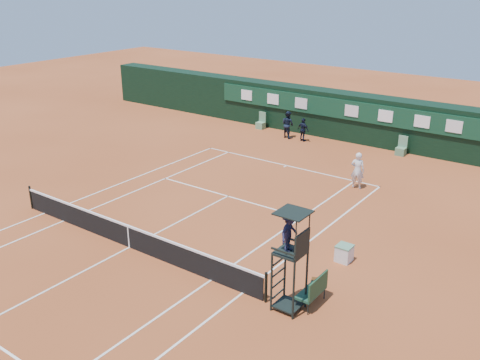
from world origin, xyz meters
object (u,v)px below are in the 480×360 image
object	(u,v)px
tennis_net	(129,236)
cooler	(344,253)
umpire_chair	(290,240)
player_bench	(314,290)
player	(358,170)

from	to	relation	value
tennis_net	cooler	distance (m)	8.30
umpire_chair	cooler	world-z (taller)	umpire_chair
player_bench	player	size ratio (longest dim) A/B	0.64
umpire_chair	cooler	size ratio (longest dim) A/B	5.30
tennis_net	player_bench	size ratio (longest dim) A/B	10.75
cooler	player	world-z (taller)	player
umpire_chair	player_bench	xyz separation A→B (m)	(0.58, 0.63, -1.86)
tennis_net	umpire_chair	bearing A→B (deg)	0.88
tennis_net	cooler	bearing A→B (deg)	28.59
tennis_net	umpire_chair	size ratio (longest dim) A/B	3.77
tennis_net	player_bench	bearing A→B (deg)	5.46
player	umpire_chair	bearing A→B (deg)	94.99
tennis_net	player_bench	xyz separation A→B (m)	(7.75, 0.74, 0.09)
tennis_net	player_bench	world-z (taller)	same
player_bench	player	distance (m)	10.80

